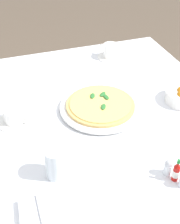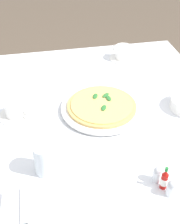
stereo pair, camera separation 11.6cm
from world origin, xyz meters
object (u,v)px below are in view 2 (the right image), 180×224
object	(u,v)px
coffee_cup_center_back	(16,110)
dinner_knife	(24,221)
salt_shaker	(157,175)
coffee_cup_back_corner	(123,53)
pizza_plate	(102,108)
hot_sauce_bottle	(164,180)
pepper_shaker	(171,189)
pizza	(102,105)
water_glass_near_left	(45,160)

from	to	relation	value
coffee_cup_center_back	dinner_knife	xyz separation A→B (m)	(-0.48, -0.02, -0.00)
salt_shaker	coffee_cup_back_corner	bearing A→B (deg)	-8.49
pizza_plate	coffee_cup_back_corner	bearing A→B (deg)	-26.63
pizza_plate	hot_sauce_bottle	size ratio (longest dim) A/B	3.78
coffee_cup_center_back	hot_sauce_bottle	xyz separation A→B (m)	(-0.43, -0.42, 0.01)
salt_shaker	pepper_shaker	bearing A→B (deg)	-160.35
dinner_knife	hot_sauce_bottle	world-z (taller)	hot_sauce_bottle
pizza	hot_sauce_bottle	xyz separation A→B (m)	(-0.40, -0.09, 0.01)
pizza	pepper_shaker	bearing A→B (deg)	-166.45
pizza_plate	dinner_knife	world-z (taller)	dinner_knife
pizza	pepper_shaker	size ratio (longest dim) A/B	4.72
pizza_plate	hot_sauce_bottle	bearing A→B (deg)	-166.86
pizza_plate	pizza	world-z (taller)	pizza
water_glass_near_left	coffee_cup_back_corner	bearing A→B (deg)	-33.42
salt_shaker	dinner_knife	bearing A→B (deg)	101.14
pizza_plate	pepper_shaker	xyz separation A→B (m)	(-0.42, -0.10, 0.01)
dinner_knife	coffee_cup_back_corner	bearing A→B (deg)	-30.26
pizza_plate	salt_shaker	size ratio (longest dim) A/B	5.58
pizza_plate	dinner_knife	xyz separation A→B (m)	(-0.45, 0.31, 0.01)
pizza	dinner_knife	size ratio (longest dim) A/B	1.36
pepper_shaker	coffee_cup_back_corner	bearing A→B (deg)	-6.54
water_glass_near_left	hot_sauce_bottle	bearing A→B (deg)	-111.83
water_glass_near_left	hot_sauce_bottle	world-z (taller)	water_glass_near_left
pizza	water_glass_near_left	xyz separation A→B (m)	(-0.27, 0.24, 0.02)
coffee_cup_center_back	coffee_cup_back_corner	size ratio (longest dim) A/B	1.00
salt_shaker	pepper_shaker	world-z (taller)	same
coffee_cup_center_back	salt_shaker	size ratio (longest dim) A/B	2.31
pizza_plate	pizza	xyz separation A→B (m)	(0.00, -0.00, 0.01)
dinner_knife	pizza	bearing A→B (deg)	-33.80
coffee_cup_center_back	coffee_cup_back_corner	bearing A→B (deg)	-55.18
hot_sauce_bottle	pepper_shaker	world-z (taller)	hot_sauce_bottle
pizza	hot_sauce_bottle	world-z (taller)	hot_sauce_bottle
coffee_cup_center_back	dinner_knife	bearing A→B (deg)	-178.07
coffee_cup_back_corner	pizza	bearing A→B (deg)	153.37
coffee_cup_back_corner	dinner_knife	world-z (taller)	coffee_cup_back_corner
dinner_knife	water_glass_near_left	bearing A→B (deg)	-20.52
water_glass_near_left	pizza_plate	bearing A→B (deg)	-41.79
pizza	water_glass_near_left	world-z (taller)	water_glass_near_left
coffee_cup_back_corner	dinner_knife	bearing A→B (deg)	148.97
water_glass_near_left	salt_shaker	world-z (taller)	water_glass_near_left
pepper_shaker	pizza_plate	bearing A→B (deg)	13.59
dinner_knife	pepper_shaker	bearing A→B (deg)	-86.33
pizza	coffee_cup_center_back	world-z (taller)	coffee_cup_center_back
water_glass_near_left	coffee_cup_center_back	bearing A→B (deg)	16.33
salt_shaker	pepper_shaker	xyz separation A→B (m)	(-0.06, -0.02, 0.00)
pizza	pepper_shaker	distance (m)	0.44
coffee_cup_center_back	water_glass_near_left	xyz separation A→B (m)	(-0.29, -0.09, 0.02)
pizza_plate	coffee_cup_center_back	world-z (taller)	coffee_cup_center_back
coffee_cup_back_corner	hot_sauce_bottle	bearing A→B (deg)	172.52
coffee_cup_back_corner	dinner_knife	xyz separation A→B (m)	(-0.84, 0.50, -0.01)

